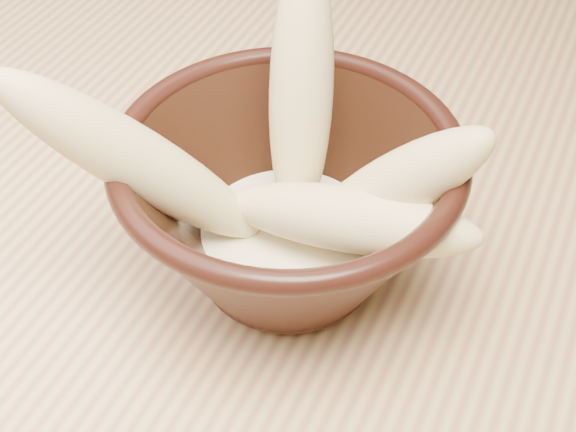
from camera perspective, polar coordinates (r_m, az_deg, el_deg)
The scene contains 7 objects.
table at distance 0.71m, azimuth -5.12°, elevation -1.65°, with size 1.20×0.80×0.75m.
bowl at distance 0.52m, azimuth -0.00°, elevation 0.81°, with size 0.22×0.22×0.12m.
milk_puddle at distance 0.54m, azimuth -0.00°, elevation -1.46°, with size 0.13×0.13×0.02m, color #F0E7C1.
banana_upright at distance 0.52m, azimuth 0.94°, elevation 8.76°, with size 0.04×0.04×0.18m, color #DBC681.
banana_left at distance 0.49m, azimuth -10.60°, elevation 3.79°, with size 0.04×0.04×0.20m, color #DBC681.
banana_right at distance 0.49m, azimuth 7.44°, elevation 1.94°, with size 0.04×0.04×0.15m, color #DBC681.
banana_across at distance 0.49m, azimuth 4.23°, elevation -0.21°, with size 0.04×0.04×0.17m, color #DBC681.
Camera 1 is at (0.26, -0.42, 1.18)m, focal length 50.00 mm.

